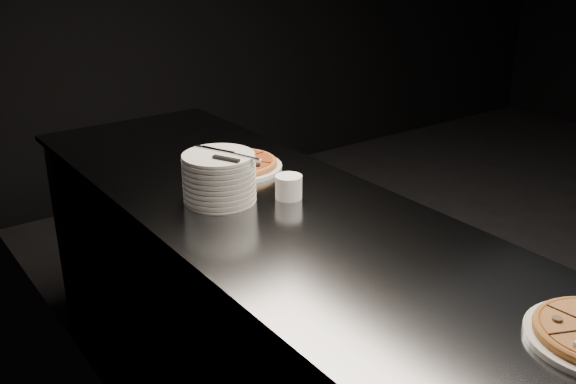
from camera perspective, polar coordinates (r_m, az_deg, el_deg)
wall_left at (r=1.54m, az=-11.49°, el=11.15°), size 0.02×5.00×2.80m
counter at (r=2.10m, az=-0.05°, el=-13.50°), size 0.74×2.44×0.92m
pizza_tomato at (r=2.22m, az=-4.45°, el=2.51°), size 0.30×0.30×0.03m
plate_stack at (r=1.95m, az=-6.13°, el=1.30°), size 0.22×0.22×0.15m
cutlery at (r=1.91m, az=-5.74°, el=3.36°), size 0.09×0.23×0.01m
ramekin at (r=1.96m, az=0.06°, el=0.52°), size 0.08×0.08×0.07m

